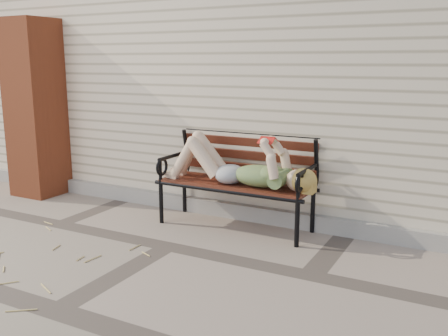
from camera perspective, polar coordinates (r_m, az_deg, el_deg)
The scene contains 6 objects.
ground at distance 4.28m, azimuth -6.40°, elevation -8.90°, with size 80.00×80.00×0.00m, color gray.
house_wall at distance 6.69m, azimuth 8.17°, elevation 11.73°, with size 8.00×4.00×3.00m, color beige.
foundation_strip at distance 5.04m, azimuth -0.21°, elevation -4.66°, with size 8.00×0.10×0.15m, color gray.
brick_pillar at distance 6.13m, azimuth -20.72°, elevation 6.37°, with size 0.50×0.50×2.00m, color #974022.
garden_bench at distance 4.66m, azimuth 1.80°, elevation 0.16°, with size 1.56×0.62×1.01m.
reading_woman at distance 4.54m, azimuth 1.26°, elevation 0.28°, with size 1.47×0.33×0.46m.
Camera 1 is at (2.27, -3.29, 1.53)m, focal length 40.00 mm.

